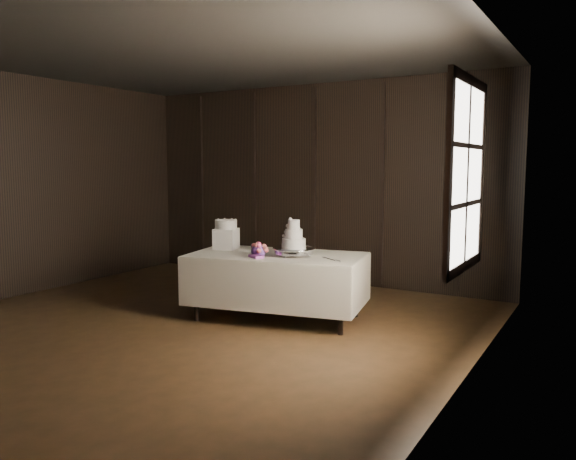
{
  "coord_description": "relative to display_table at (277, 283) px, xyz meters",
  "views": [
    {
      "loc": [
        4.02,
        -4.12,
        1.78
      ],
      "look_at": [
        0.82,
        1.31,
        1.05
      ],
      "focal_mm": 35.0,
      "sensor_mm": 36.0,
      "label": 1
    }
  ],
  "objects": [
    {
      "name": "room",
      "position": [
        -0.67,
        -1.31,
        1.08
      ],
      "size": [
        6.08,
        7.08,
        3.08
      ],
      "color": "black",
      "rests_on": "ground"
    },
    {
      "name": "window",
      "position": [
        2.3,
        -0.81,
        1.28
      ],
      "size": [
        0.06,
        1.16,
        1.56
      ],
      "primitive_type": "cube",
      "color": "black",
      "rests_on": "room"
    },
    {
      "name": "display_table",
      "position": [
        0.0,
        0.0,
        0.0
      ],
      "size": [
        2.16,
        1.42,
        0.76
      ],
      "rotation": [
        0.0,
        0.0,
        0.2
      ],
      "color": "beige",
      "rests_on": "ground"
    },
    {
      "name": "cake_stand",
      "position": [
        0.22,
        0.01,
        0.39
      ],
      "size": [
        0.5,
        0.5,
        0.09
      ],
      "primitive_type": "cylinder",
      "rotation": [
        0.0,
        0.0,
        0.03
      ],
      "color": "silver",
      "rests_on": "display_table"
    },
    {
      "name": "wedding_cake",
      "position": [
        0.2,
        -0.0,
        0.56
      ],
      "size": [
        0.31,
        0.27,
        0.32
      ],
      "rotation": [
        0.0,
        0.0,
        -0.29
      ],
      "color": "white",
      "rests_on": "cake_stand"
    },
    {
      "name": "bouquet",
      "position": [
        -0.12,
        -0.21,
        0.41
      ],
      "size": [
        0.45,
        0.49,
        0.19
      ],
      "primitive_type": null,
      "rotation": [
        0.0,
        0.0,
        -0.5
      ],
      "color": "#DE554F",
      "rests_on": "display_table"
    },
    {
      "name": "box_pedestal",
      "position": [
        -0.75,
        0.04,
        0.47
      ],
      "size": [
        0.32,
        0.32,
        0.25
      ],
      "primitive_type": "cube",
      "rotation": [
        0.0,
        0.0,
        0.27
      ],
      "color": "white",
      "rests_on": "display_table"
    },
    {
      "name": "small_cake",
      "position": [
        -0.75,
        0.04,
        0.65
      ],
      "size": [
        0.31,
        0.31,
        0.11
      ],
      "primitive_type": "cylinder",
      "rotation": [
        0.0,
        0.0,
        -0.16
      ],
      "color": "white",
      "rests_on": "box_pedestal"
    },
    {
      "name": "cake_knife",
      "position": [
        0.68,
        -0.02,
        0.35
      ],
      "size": [
        0.32,
        0.22,
        0.01
      ],
      "primitive_type": "cube",
      "rotation": [
        0.0,
        0.0,
        -0.57
      ],
      "color": "silver",
      "rests_on": "display_table"
    }
  ]
}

